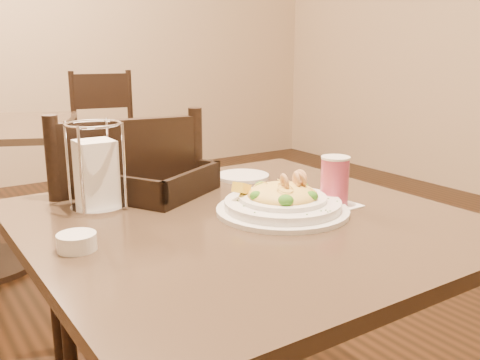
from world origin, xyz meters
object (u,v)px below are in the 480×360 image
napkin_caddy (96,172)px  side_plate (243,176)px  bread_basket (160,185)px  main_table (245,313)px  dining_chair_far (101,134)px  pasta_bowl (283,201)px  butter_ramekin (77,242)px  drink_glass (335,181)px  dining_chair_near (124,257)px

napkin_caddy → side_plate: bearing=7.2°
bread_basket → side_plate: size_ratio=2.16×
side_plate → main_table: bearing=-123.2°
bread_basket → napkin_caddy: bearing=-169.5°
dining_chair_far → pasta_bowl: (-0.50, -2.62, 0.25)m
pasta_bowl → butter_ramekin: 0.45m
pasta_bowl → bread_basket: bearing=118.2°
drink_glass → napkin_caddy: 0.55m
bread_basket → side_plate: bread_basket is taller
bread_basket → side_plate: 0.27m
bread_basket → butter_ramekin: 0.39m
dining_chair_near → napkin_caddy: bearing=67.4°
dining_chair_far → bread_basket: (-0.66, -2.32, 0.25)m
bread_basket → napkin_caddy: size_ratio=1.60×
pasta_bowl → side_plate: pasta_bowl is taller
dining_chair_near → drink_glass: (0.33, -0.51, 0.28)m
side_plate → butter_ramekin: (-0.56, -0.29, 0.01)m
drink_glass → bread_basket: 0.43m
dining_chair_near → dining_chair_far: (0.69, 2.13, 0.00)m
bread_basket → butter_ramekin: size_ratio=4.47×
dining_chair_far → napkin_caddy: (-0.83, -2.36, 0.31)m
pasta_bowl → bread_basket: 0.34m
main_table → drink_glass: size_ratio=7.74×
dining_chair_near → side_plate: (0.30, -0.17, 0.23)m
dining_chair_far → drink_glass: size_ratio=8.00×
dining_chair_near → napkin_caddy: size_ratio=4.65×
dining_chair_near → dining_chair_far: 2.24m
side_plate → drink_glass: bearing=-85.3°
side_plate → butter_ramekin: size_ratio=2.07×
dining_chair_far → napkin_caddy: size_ratio=4.65×
main_table → dining_chair_near: 0.48m
dining_chair_near → butter_ramekin: bearing=69.4°
dining_chair_far → bread_basket: size_ratio=2.90×
main_table → side_plate: (0.20, 0.30, 0.23)m
main_table → napkin_caddy: napkin_caddy is taller
dining_chair_near → bread_basket: (0.03, -0.19, 0.25)m
pasta_bowl → bread_basket: pasta_bowl is taller
main_table → pasta_bowl: (0.09, -0.02, 0.26)m
bread_basket → napkin_caddy: 0.18m
pasta_bowl → side_plate: size_ratio=2.22×
drink_glass → pasta_bowl: bearing=171.4°
dining_chair_far → pasta_bowl: 2.68m
drink_glass → napkin_caddy: bearing=148.6°
napkin_caddy → side_plate: (0.44, 0.06, -0.08)m
bread_basket → pasta_bowl: bearing=-61.8°
dining_chair_far → butter_ramekin: (-0.95, -2.59, 0.24)m
bread_basket → napkin_caddy: (-0.17, -0.03, 0.06)m
dining_chair_near → dining_chair_far: bearing=-98.9°
napkin_caddy → side_plate: size_ratio=1.35×
dining_chair_far → bread_basket: dining_chair_far is taller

